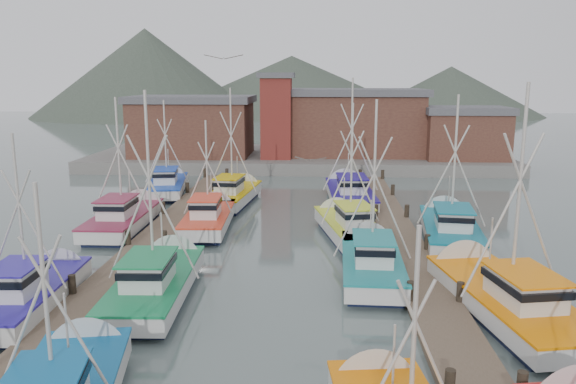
{
  "coord_description": "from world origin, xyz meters",
  "views": [
    {
      "loc": [
        2.2,
        -23.67,
        9.26
      ],
      "look_at": [
        0.46,
        8.9,
        2.6
      ],
      "focal_mm": 35.0,
      "sensor_mm": 36.0,
      "label": 1
    }
  ],
  "objects_px": {
    "lookout_tower": "(276,115)",
    "boat_8": "(210,217)",
    "boat_4": "(158,281)",
    "boat_12": "(235,194)"
  },
  "relations": [
    {
      "from": "lookout_tower",
      "to": "boat_8",
      "type": "relative_size",
      "value": 1.01
    },
    {
      "from": "boat_4",
      "to": "boat_12",
      "type": "height_order",
      "value": "boat_4"
    },
    {
      "from": "boat_4",
      "to": "boat_8",
      "type": "xyz_separation_m",
      "value": [
        0.08,
        11.25,
        -0.01
      ]
    },
    {
      "from": "lookout_tower",
      "to": "boat_12",
      "type": "distance_m",
      "value": 16.52
    },
    {
      "from": "lookout_tower",
      "to": "boat_4",
      "type": "distance_m",
      "value": 34.53
    },
    {
      "from": "boat_8",
      "to": "lookout_tower",
      "type": "bearing_deg",
      "value": 81.28
    },
    {
      "from": "lookout_tower",
      "to": "boat_8",
      "type": "height_order",
      "value": "lookout_tower"
    },
    {
      "from": "boat_4",
      "to": "boat_8",
      "type": "distance_m",
      "value": 11.25
    },
    {
      "from": "lookout_tower",
      "to": "boat_8",
      "type": "distance_m",
      "value": 23.48
    },
    {
      "from": "boat_4",
      "to": "boat_8",
      "type": "bearing_deg",
      "value": 87.44
    }
  ]
}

